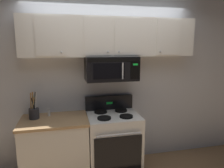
% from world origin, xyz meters
% --- Properties ---
extents(back_wall, '(5.20, 0.10, 2.70)m').
position_xyz_m(back_wall, '(0.00, 0.79, 1.35)').
color(back_wall, silver).
rests_on(back_wall, ground_plane).
extents(stove_range, '(0.76, 0.69, 1.12)m').
position_xyz_m(stove_range, '(0.00, 0.42, 0.47)').
color(stove_range, white).
rests_on(stove_range, ground_plane).
extents(over_range_microwave, '(0.76, 0.43, 0.35)m').
position_xyz_m(over_range_microwave, '(-0.00, 0.54, 1.58)').
color(over_range_microwave, black).
extents(upper_cabinets, '(2.50, 0.36, 0.55)m').
position_xyz_m(upper_cabinets, '(-0.00, 0.57, 2.02)').
color(upper_cabinets, white).
extents(counter_segment, '(0.93, 0.65, 0.90)m').
position_xyz_m(counter_segment, '(-0.84, 0.43, 0.45)').
color(counter_segment, white).
rests_on(counter_segment, ground_plane).
extents(utensil_crock_charcoal, '(0.14, 0.14, 0.38)m').
position_xyz_m(utensil_crock_charcoal, '(-1.11, 0.51, 1.00)').
color(utensil_crock_charcoal, '#2D2D33').
rests_on(utensil_crock_charcoal, counter_segment).
extents(salt_shaker, '(0.04, 0.04, 0.10)m').
position_xyz_m(salt_shaker, '(-0.92, 0.58, 0.95)').
color(salt_shaker, white).
rests_on(salt_shaker, counter_segment).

